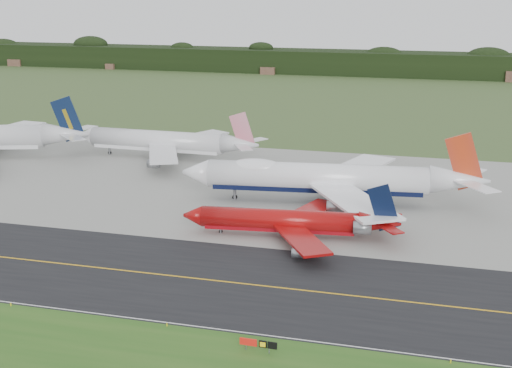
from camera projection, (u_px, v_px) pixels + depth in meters
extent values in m
plane|color=#3C4E24|center=(215.00, 270.00, 115.53)|extent=(600.00, 600.00, 0.00)
cube|color=black|center=(206.00, 280.00, 111.81)|extent=(400.00, 32.00, 0.02)
cube|color=gray|center=(285.00, 188.00, 162.94)|extent=(400.00, 78.00, 0.01)
cube|color=gold|center=(206.00, 279.00, 111.80)|extent=(400.00, 0.40, 0.00)
cube|color=silver|center=(169.00, 323.00, 97.39)|extent=(400.00, 0.25, 0.00)
cube|color=black|center=(382.00, 64.00, 369.57)|extent=(700.00, 24.00, 12.00)
cylinder|color=white|center=(317.00, 177.00, 150.12)|extent=(46.67, 11.34, 5.88)
cube|color=black|center=(316.00, 186.00, 150.63)|extent=(44.20, 9.60, 2.06)
cone|color=white|center=(196.00, 172.00, 153.81)|extent=(6.45, 6.53, 5.88)
cone|color=white|center=(460.00, 180.00, 145.85)|extent=(12.83, 7.29, 5.88)
ellipsoid|color=white|center=(256.00, 167.00, 151.52)|extent=(12.50, 6.39, 3.75)
cube|color=white|center=(354.00, 201.00, 136.76)|extent=(20.92, 26.67, 0.50)
cube|color=white|center=(356.00, 168.00, 161.74)|extent=(16.12, 27.50, 0.50)
cube|color=red|center=(464.00, 161.00, 144.69)|extent=(8.45, 1.47, 12.18)
cylinder|color=gray|center=(335.00, 207.00, 138.25)|extent=(3.48, 2.83, 2.47)
cylinder|color=gray|center=(339.00, 175.00, 162.14)|extent=(3.48, 2.83, 2.47)
cylinder|color=gray|center=(362.00, 228.00, 126.64)|extent=(3.48, 2.83, 2.47)
cylinder|color=gray|center=(363.00, 164.00, 172.24)|extent=(3.48, 2.83, 2.47)
cylinder|color=black|center=(235.00, 197.00, 153.99)|extent=(1.11, 0.60, 1.06)
cylinder|color=slate|center=(333.00, 199.00, 147.50)|extent=(0.92, 0.92, 3.93)
cylinder|color=black|center=(333.00, 206.00, 147.89)|extent=(1.11, 0.65, 1.06)
cylinder|color=slate|center=(334.00, 190.00, 153.67)|extent=(0.92, 0.92, 3.93)
cylinder|color=black|center=(334.00, 197.00, 154.05)|extent=(1.11, 0.65, 1.06)
cylinder|color=#980B0B|center=(279.00, 220.00, 130.49)|extent=(29.07, 7.11, 3.90)
cube|color=maroon|center=(279.00, 226.00, 130.82)|extent=(27.53, 5.98, 1.36)
cone|color=#980B0B|center=(193.00, 216.00, 132.89)|extent=(4.02, 4.28, 3.90)
cone|color=#980B0B|center=(380.00, 223.00, 127.71)|extent=(7.99, 4.73, 3.90)
cube|color=#980B0B|center=(302.00, 239.00, 122.30)|extent=(12.81, 16.41, 0.44)
cube|color=#980B0B|center=(310.00, 211.00, 137.58)|extent=(10.04, 16.87, 0.44)
cube|color=black|center=(384.00, 208.00, 126.85)|extent=(6.15, 1.00, 8.87)
cylinder|color=gray|center=(298.00, 253.00, 118.97)|extent=(2.30, 1.87, 1.64)
cylinder|color=gray|center=(310.00, 211.00, 141.56)|extent=(2.30, 1.87, 1.64)
cylinder|color=black|center=(221.00, 231.00, 132.86)|extent=(0.73, 0.39, 0.70)
cylinder|color=slate|center=(290.00, 236.00, 128.68)|extent=(0.60, 0.60, 2.01)
cylinder|color=black|center=(290.00, 239.00, 128.86)|extent=(0.74, 0.43, 0.70)
cylinder|color=slate|center=(293.00, 228.00, 132.77)|extent=(0.60, 0.60, 2.01)
cylinder|color=black|center=(293.00, 231.00, 132.94)|extent=(0.74, 0.43, 0.70)
cone|color=silver|center=(66.00, 134.00, 191.28)|extent=(13.44, 9.62, 6.18)
cube|color=silver|center=(4.00, 130.00, 203.96)|extent=(11.57, 28.26, 0.55)
cube|color=#0D1B39|center=(68.00, 119.00, 190.23)|extent=(8.37, 3.14, 12.46)
cylinder|color=gray|center=(22.00, 129.00, 215.42)|extent=(4.01, 3.51, 2.59)
cylinder|color=silver|center=(157.00, 140.00, 190.34)|extent=(37.41, 6.05, 5.18)
cube|color=white|center=(157.00, 146.00, 190.79)|extent=(35.51, 4.71, 1.81)
cone|color=silver|center=(87.00, 136.00, 196.12)|extent=(4.78, 5.29, 5.18)
cone|color=silver|center=(240.00, 144.00, 183.75)|extent=(9.96, 5.41, 5.18)
cube|color=silver|center=(163.00, 154.00, 178.92)|extent=(14.74, 22.27, 0.47)
cube|color=silver|center=(194.00, 137.00, 198.65)|extent=(15.51, 22.13, 0.47)
cube|color=red|center=(242.00, 131.00, 182.69)|extent=(7.15, 0.58, 10.30)
cylinder|color=gray|center=(154.00, 164.00, 174.67)|extent=(2.88, 2.24, 2.18)
cylinder|color=gray|center=(200.00, 138.00, 203.83)|extent=(2.88, 2.24, 2.18)
cylinder|color=black|center=(110.00, 153.00, 195.41)|extent=(0.94, 0.44, 0.93)
cylinder|color=slate|center=(163.00, 155.00, 187.74)|extent=(0.74, 0.74, 3.27)
cylinder|color=black|center=(163.00, 159.00, 188.05)|extent=(0.94, 0.49, 0.93)
cylinder|color=slate|center=(171.00, 150.00, 193.00)|extent=(0.74, 0.74, 3.27)
cylinder|color=black|center=(172.00, 154.00, 193.32)|extent=(0.94, 0.49, 0.93)
cylinder|color=slate|center=(246.00, 347.00, 90.07)|extent=(0.12, 0.12, 0.71)
cylinder|color=slate|center=(269.00, 351.00, 89.20)|extent=(0.12, 0.12, 0.71)
cube|color=#A4130C|center=(248.00, 342.00, 89.77)|extent=(2.25, 0.25, 0.92)
cube|color=black|center=(263.00, 344.00, 89.22)|extent=(1.02, 0.22, 0.92)
cube|color=black|center=(272.00, 345.00, 88.87)|extent=(1.23, 0.22, 0.92)
cylinder|color=yellow|center=(11.00, 304.00, 102.52)|extent=(0.16, 0.16, 0.50)
cylinder|color=yellow|center=(167.00, 325.00, 96.39)|extent=(0.16, 0.16, 0.50)
cylinder|color=yellow|center=(451.00, 361.00, 86.95)|extent=(0.16, 0.16, 0.50)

